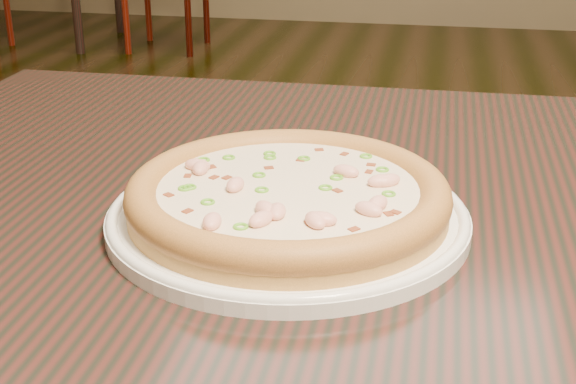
# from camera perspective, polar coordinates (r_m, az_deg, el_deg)

# --- Properties ---
(hero_table) EXTENTS (1.20, 0.80, 0.75)m
(hero_table) POSITION_cam_1_polar(r_m,az_deg,el_deg) (0.76, 9.73, -8.19)
(hero_table) COLOR black
(hero_table) RESTS_ON ground
(plate) EXTENTS (0.30, 0.30, 0.02)m
(plate) POSITION_cam_1_polar(r_m,az_deg,el_deg) (0.68, -0.00, -1.66)
(plate) COLOR white
(plate) RESTS_ON hero_table
(pizza) EXTENTS (0.27, 0.27, 0.03)m
(pizza) POSITION_cam_1_polar(r_m,az_deg,el_deg) (0.67, 0.01, -0.24)
(pizza) COLOR #BB953F
(pizza) RESTS_ON plate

